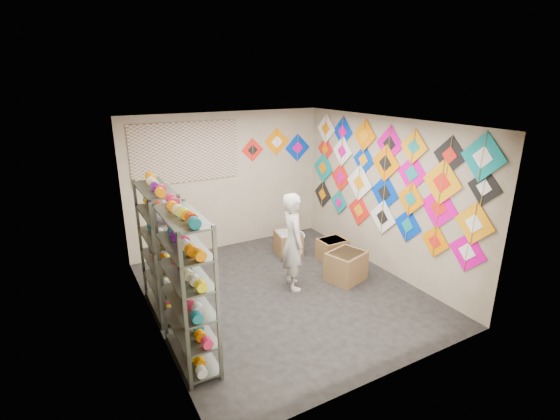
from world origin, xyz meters
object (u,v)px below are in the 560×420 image
shelf_rack_front (187,290)px  shopkeeper (293,241)px  carton_b (332,250)px  carton_a (346,266)px  shelf_rack_back (161,250)px  carton_c (288,243)px

shelf_rack_front → shopkeeper: bearing=25.2°
shelf_rack_front → carton_b: bearing=24.8°
shopkeeper → carton_a: 1.09m
carton_a → carton_b: carton_a is taller
shelf_rack_front → shopkeeper: shelf_rack_front is taller
shelf_rack_back → shopkeeper: bearing=-10.0°
carton_a → carton_c: size_ratio=1.20×
carton_b → carton_c: bearing=130.8°
shelf_rack_front → carton_b: size_ratio=3.79×
carton_b → carton_c: (-0.58, 0.65, 0.02)m
carton_a → carton_b: size_ratio=1.21×
shelf_rack_front → shelf_rack_back: (0.00, 1.30, 0.00)m
shelf_rack_front → carton_a: size_ratio=3.14×
carton_c → shelf_rack_front: bearing=-130.0°
carton_c → shopkeeper: bearing=-106.1°
shelf_rack_back → carton_b: 3.28m
shelf_rack_front → carton_a: 3.09m
shopkeeper → carton_c: 1.45m
shelf_rack_back → carton_a: (2.92, -0.59, -0.70)m
shelf_rack_back → carton_a: bearing=-11.4°
carton_b → carton_c: size_ratio=0.99×
shopkeeper → carton_a: (0.91, -0.23, -0.55)m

